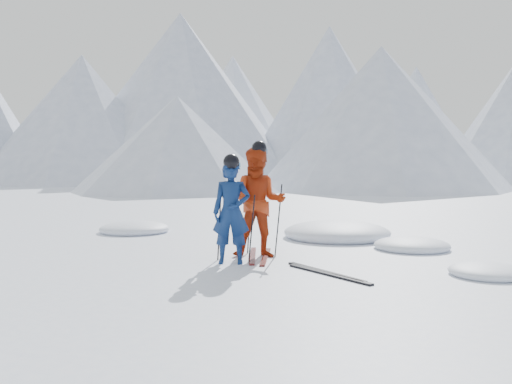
% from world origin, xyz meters
% --- Properties ---
extents(ground, '(160.00, 160.00, 0.00)m').
position_xyz_m(ground, '(0.00, 0.00, 0.00)').
color(ground, white).
rests_on(ground, ground).
extents(skier_blue, '(0.71, 0.59, 1.67)m').
position_xyz_m(skier_blue, '(-1.30, -0.78, 0.84)').
color(skier_blue, '#0D2351').
rests_on(skier_blue, ground).
extents(skier_red, '(1.12, 1.01, 1.91)m').
position_xyz_m(skier_red, '(-1.12, -0.05, 0.95)').
color(skier_red, '#AF2F0E').
rests_on(skier_red, ground).
extents(pole_blue_left, '(0.11, 0.08, 1.11)m').
position_xyz_m(pole_blue_left, '(-1.60, -0.63, 0.56)').
color(pole_blue_left, black).
rests_on(pole_blue_left, ground).
extents(pole_blue_right, '(0.11, 0.07, 1.11)m').
position_xyz_m(pole_blue_right, '(-1.05, -0.53, 0.56)').
color(pole_blue_right, black).
rests_on(pole_blue_right, ground).
extents(pole_red_left, '(0.13, 0.10, 1.27)m').
position_xyz_m(pole_red_left, '(-1.42, 0.20, 0.64)').
color(pole_red_left, black).
rests_on(pole_red_left, ground).
extents(pole_red_right, '(0.13, 0.09, 1.27)m').
position_xyz_m(pole_red_right, '(-0.82, 0.10, 0.64)').
color(pole_red_right, black).
rests_on(pole_red_right, ground).
extents(ski_worn_left, '(0.75, 1.60, 0.03)m').
position_xyz_m(ski_worn_left, '(-1.24, -0.05, 0.01)').
color(ski_worn_left, black).
rests_on(ski_worn_left, ground).
extents(ski_worn_right, '(0.64, 1.64, 0.03)m').
position_xyz_m(ski_worn_right, '(-1.00, -0.05, 0.01)').
color(ski_worn_right, black).
rests_on(ski_worn_right, ground).
extents(ski_loose_a, '(1.47, 1.01, 0.03)m').
position_xyz_m(ski_loose_a, '(0.31, -0.91, 0.01)').
color(ski_loose_a, black).
rests_on(ski_loose_a, ground).
extents(ski_loose_b, '(1.50, 0.97, 0.03)m').
position_xyz_m(ski_loose_b, '(0.41, -1.06, 0.01)').
color(ski_loose_b, black).
rests_on(ski_loose_b, ground).
extents(snow_lumps, '(9.08, 4.72, 0.51)m').
position_xyz_m(snow_lumps, '(-1.06, 2.33, 0.00)').
color(snow_lumps, white).
rests_on(snow_lumps, ground).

